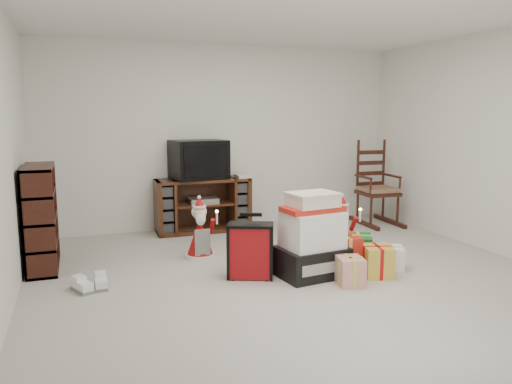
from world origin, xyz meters
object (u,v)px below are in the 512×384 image
rocking_chair (375,194)px  gift_pile (312,241)px  bookshelf (41,219)px  crt_television (199,160)px  gift_cluster (367,258)px  tv_stand (203,205)px  teddy_bear (343,255)px  santa_figurine (341,232)px  red_suitcase (250,250)px  sneaker_pair (92,284)px  mrs_claus_figurine (200,235)px

rocking_chair → gift_pile: bearing=-133.5°
bookshelf → crt_television: bearing=28.1°
gift_cluster → tv_stand: bearing=116.1°
tv_stand → bookshelf: bookshelf is taller
rocking_chair → gift_cluster: 2.34m
teddy_bear → santa_figurine: 0.62m
red_suitcase → gift_cluster: size_ratio=0.65×
rocking_chair → santa_figurine: 1.79m
rocking_chair → gift_cluster: size_ratio=1.30×
tv_stand → red_suitcase: bearing=-90.7°
tv_stand → sneaker_pair: tv_stand is taller
tv_stand → gift_cluster: tv_stand is taller
mrs_claus_figurine → sneaker_pair: (-1.17, -0.65, -0.21)m
tv_stand → santa_figurine: 2.02m
red_suitcase → teddy_bear: 0.96m
red_suitcase → tv_stand: bearing=111.8°
bookshelf → teddy_bear: (2.85, -1.17, -0.34)m
santa_figurine → sneaker_pair: size_ratio=2.04×
mrs_claus_figurine → red_suitcase: bearing=-70.3°
bookshelf → crt_television: crt_television is taller
sneaker_pair → gift_cluster: bearing=-23.8°
gift_pile → teddy_bear: bearing=-4.0°
rocking_chair → gift_pile: 2.63m
tv_stand → bookshelf: (-1.94, -1.00, 0.15)m
gift_cluster → crt_television: bearing=116.9°
rocking_chair → gift_pile: (-1.90, -1.82, -0.07)m
gift_pile → crt_television: bearing=97.5°
mrs_claus_figurine → sneaker_pair: size_ratio=2.04×
tv_stand → gift_cluster: 2.55m
teddy_bear → tv_stand: bearing=112.8°
rocking_chair → teddy_bear: size_ratio=3.18×
gift_pile → sneaker_pair: gift_pile is taller
tv_stand → sneaker_pair: size_ratio=3.77×
gift_pile → red_suitcase: 0.61m
tv_stand → sneaker_pair: 2.41m
santa_figurine → teddy_bear: bearing=-117.3°
gift_pile → teddy_bear: (0.36, 0.02, -0.18)m
tv_stand → santa_figurine: bearing=-53.5°
santa_figurine → mrs_claus_figurine: (-1.52, 0.42, 0.00)m
teddy_bear → gift_pile: bearing=-176.6°
teddy_bear → gift_cluster: size_ratio=0.41×
crt_television → tv_stand: bearing=-22.6°
bookshelf → gift_pile: bearing=-25.5°
teddy_bear → gift_cluster: 0.24m
red_suitcase → santa_figurine: santa_figurine is taller
gift_pile → sneaker_pair: 2.10m
tv_stand → gift_pile: (0.55, -2.19, -0.00)m
rocking_chair → santa_figurine: bearing=-132.3°
bookshelf → gift_pile: 2.76m
red_suitcase → sneaker_pair: size_ratio=1.89×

